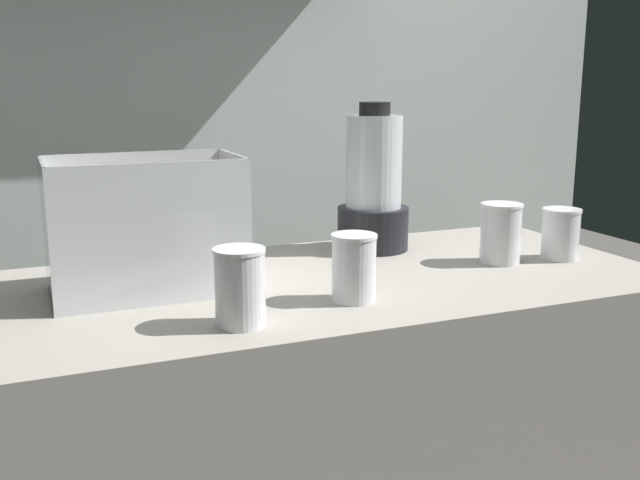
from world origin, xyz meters
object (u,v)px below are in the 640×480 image
(juice_cup_carrot_right, at_px, (560,238))
(carrot_display_bin, at_px, (142,251))
(juice_cup_mango_far_left, at_px, (240,291))
(juice_cup_mango_left, at_px, (352,272))
(blender_pitcher, at_px, (373,190))
(juice_cup_pomegranate_middle, at_px, (501,237))

(juice_cup_carrot_right, bearing_deg, carrot_display_bin, 173.91)
(juice_cup_mango_far_left, bearing_deg, juice_cup_carrot_right, 11.60)
(juice_cup_mango_far_left, distance_m, juice_cup_mango_left, 0.23)
(juice_cup_mango_far_left, height_order, juice_cup_mango_left, juice_cup_mango_far_left)
(blender_pitcher, bearing_deg, juice_cup_mango_far_left, -137.44)
(carrot_display_bin, height_order, juice_cup_mango_left, carrot_display_bin)
(carrot_display_bin, height_order, juice_cup_mango_far_left, carrot_display_bin)
(juice_cup_mango_left, relative_size, juice_cup_pomegranate_middle, 0.94)
(juice_cup_mango_left, distance_m, juice_cup_pomegranate_middle, 0.44)
(blender_pitcher, bearing_deg, juice_cup_mango_left, -121.77)
(carrot_display_bin, distance_m, juice_cup_mango_left, 0.40)
(carrot_display_bin, bearing_deg, juice_cup_mango_left, -31.10)
(carrot_display_bin, relative_size, juice_cup_carrot_right, 3.09)
(blender_pitcher, xyz_separation_m, juice_cup_mango_left, (-0.22, -0.36, -0.09))
(juice_cup_pomegranate_middle, height_order, juice_cup_carrot_right, juice_cup_pomegranate_middle)
(blender_pitcher, xyz_separation_m, juice_cup_mango_far_left, (-0.44, -0.41, -0.08))
(juice_cup_mango_left, bearing_deg, juice_cup_mango_far_left, -166.74)
(blender_pitcher, height_order, juice_cup_carrot_right, blender_pitcher)
(carrot_display_bin, distance_m, juice_cup_mango_far_left, 0.28)
(carrot_display_bin, distance_m, juice_cup_pomegranate_middle, 0.76)
(carrot_display_bin, bearing_deg, blender_pitcher, 15.12)
(juice_cup_mango_left, height_order, juice_cup_carrot_right, juice_cup_mango_left)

